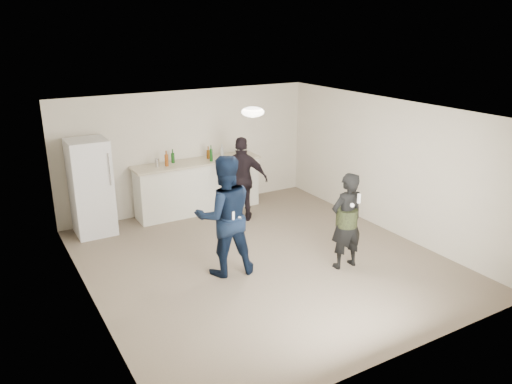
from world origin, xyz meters
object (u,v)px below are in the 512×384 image
man (225,216)px  counter (198,187)px  fridge (91,187)px  woman (346,221)px  spectator (242,179)px  shaker (157,163)px

man → counter: bearing=-93.1°
fridge → counter: bearing=1.8°
woman → spectator: spectator is taller
shaker → spectator: (1.42, -0.88, -0.33)m
woman → fridge: bearing=-45.7°
fridge → shaker: 1.35m
fridge → woman: size_ratio=1.13×
spectator → fridge: bearing=17.5°
counter → woman: bearing=-74.1°
fridge → man: 3.01m
man → woman: 1.94m
shaker → man: (0.10, -2.73, -0.22)m
woman → spectator: bearing=-79.0°
counter → fridge: 2.20m
counter → woman: woman is taller
counter → shaker: (-0.85, -0.00, 0.65)m
counter → fridge: fridge is taller
fridge → spectator: 2.86m
counter → shaker: bearing=-179.8°
shaker → woman: woman is taller
shaker → woman: 4.00m
fridge → man: (1.41, -2.66, 0.06)m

